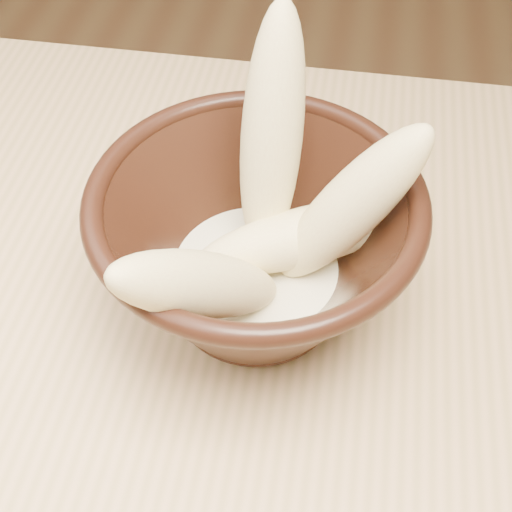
{
  "coord_description": "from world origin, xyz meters",
  "views": [
    {
      "loc": [
        -0.15,
        -0.27,
        1.21
      ],
      "look_at": [
        -0.21,
        0.07,
        0.81
      ],
      "focal_mm": 50.0,
      "sensor_mm": 36.0,
      "label": 1
    }
  ],
  "objects": [
    {
      "name": "banana_upright",
      "position": [
        -0.2,
        0.11,
        0.89
      ],
      "size": [
        0.05,
        0.1,
        0.19
      ],
      "primitive_type": "ellipsoid",
      "rotation": [
        0.32,
        0.0,
        3.08
      ],
      "color": "#D1B77C",
      "rests_on": "bowl"
    },
    {
      "name": "banana_across",
      "position": [
        -0.17,
        0.08,
        0.83
      ],
      "size": [
        0.17,
        0.11,
        0.06
      ],
      "primitive_type": "ellipsoid",
      "rotation": [
        1.5,
        0.0,
        2.0
      ],
      "color": "#D1B77C",
      "rests_on": "bowl"
    },
    {
      "name": "table",
      "position": [
        0.0,
        0.0,
        0.67
      ],
      "size": [
        1.2,
        0.8,
        0.75
      ],
      "color": "tan",
      "rests_on": "ground"
    },
    {
      "name": "milk_puddle",
      "position": [
        -0.21,
        0.07,
        0.79
      ],
      "size": [
        0.13,
        0.13,
        0.02
      ],
      "primitive_type": "cylinder",
      "color": "beige",
      "rests_on": "bowl"
    },
    {
      "name": "banana_right",
      "position": [
        -0.14,
        0.08,
        0.86
      ],
      "size": [
        0.13,
        0.07,
        0.16
      ],
      "primitive_type": "ellipsoid",
      "rotation": [
        0.58,
        0.0,
        1.81
      ],
      "color": "#D1B77C",
      "rests_on": "bowl"
    },
    {
      "name": "banana_front",
      "position": [
        -0.23,
        0.0,
        0.86
      ],
      "size": [
        0.13,
        0.14,
        0.15
      ],
      "primitive_type": "ellipsoid",
      "rotation": [
        0.81,
        0.0,
        -0.69
      ],
      "color": "#D1B77C",
      "rests_on": "bowl"
    },
    {
      "name": "bowl",
      "position": [
        -0.21,
        0.07,
        0.82
      ],
      "size": [
        0.24,
        0.24,
        0.13
      ],
      "rotation": [
        0.0,
        0.0,
        -0.4
      ],
      "color": "black",
      "rests_on": "table"
    }
  ]
}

